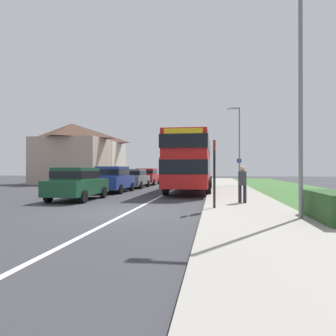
{
  "coord_description": "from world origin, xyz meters",
  "views": [
    {
      "loc": [
        2.99,
        -10.76,
        1.53
      ],
      "look_at": [
        0.57,
        5.65,
        1.6
      ],
      "focal_mm": 33.44,
      "sensor_mm": 36.0,
      "label": 1
    }
  ],
  "objects": [
    {
      "name": "ground_plane",
      "position": [
        0.0,
        0.0,
        0.0
      ],
      "size": [
        120.0,
        120.0,
        0.0
      ],
      "primitive_type": "plane",
      "color": "#38383D"
    },
    {
      "name": "lane_marking_centre",
      "position": [
        0.0,
        8.0,
        0.0
      ],
      "size": [
        0.14,
        60.0,
        0.01
      ],
      "primitive_type": "cube",
      "color": "silver",
      "rests_on": "ground_plane"
    },
    {
      "name": "pavement_near_side",
      "position": [
        4.2,
        6.0,
        0.06
      ],
      "size": [
        3.2,
        68.0,
        0.12
      ],
      "primitive_type": "cube",
      "color": "#9E998E",
      "rests_on": "ground_plane"
    },
    {
      "name": "grass_verge_seaward",
      "position": [
        8.5,
        6.0,
        0.04
      ],
      "size": [
        6.0,
        68.0,
        0.08
      ],
      "primitive_type": "cube",
      "color": "#3D6B33",
      "rests_on": "ground_plane"
    },
    {
      "name": "roadside_hedge",
      "position": [
        6.3,
        -1.53,
        0.45
      ],
      "size": [
        1.1,
        2.66,
        0.9
      ],
      "primitive_type": "cube",
      "color": "#2D5128",
      "rests_on": "ground_plane"
    },
    {
      "name": "double_decker_bus",
      "position": [
        1.42,
        10.27,
        2.14
      ],
      "size": [
        2.8,
        10.32,
        3.7
      ],
      "color": "red",
      "rests_on": "ground_plane"
    },
    {
      "name": "parked_car_dark_green",
      "position": [
        -3.69,
        3.82,
        0.89
      ],
      "size": [
        1.91,
        4.15,
        1.61
      ],
      "color": "#19472D",
      "rests_on": "ground_plane"
    },
    {
      "name": "parked_car_blue",
      "position": [
        -3.6,
        9.15,
        0.94
      ],
      "size": [
        1.95,
        4.44,
        1.71
      ],
      "color": "navy",
      "rests_on": "ground_plane"
    },
    {
      "name": "parked_car_grey",
      "position": [
        -3.52,
        14.21,
        0.87
      ],
      "size": [
        1.94,
        4.35,
        1.56
      ],
      "color": "slate",
      "rests_on": "ground_plane"
    },
    {
      "name": "parked_car_red",
      "position": [
        -3.55,
        19.52,
        0.89
      ],
      "size": [
        2.01,
        4.32,
        1.62
      ],
      "color": "#B21E1E",
      "rests_on": "ground_plane"
    },
    {
      "name": "pedestrian_at_stop",
      "position": [
        4.17,
        2.67,
        0.98
      ],
      "size": [
        0.34,
        0.34,
        1.67
      ],
      "color": "#23232D",
      "rests_on": "ground_plane"
    },
    {
      "name": "bus_stop_sign",
      "position": [
        3.0,
        0.78,
        1.54
      ],
      "size": [
        0.09,
        0.52,
        2.6
      ],
      "color": "black",
      "rests_on": "ground_plane"
    },
    {
      "name": "cycle_route_sign",
      "position": [
        5.19,
        17.49,
        1.43
      ],
      "size": [
        0.44,
        0.08,
        2.52
      ],
      "color": "slate",
      "rests_on": "ground_plane"
    },
    {
      "name": "street_lamp_near",
      "position": [
        5.36,
        -1.27,
        4.11
      ],
      "size": [
        1.14,
        0.2,
        7.12
      ],
      "color": "slate",
      "rests_on": "ground_plane"
    },
    {
      "name": "street_lamp_mid",
      "position": [
        5.09,
        17.34,
        4.03
      ],
      "size": [
        1.14,
        0.2,
        6.98
      ],
      "color": "slate",
      "rests_on": "ground_plane"
    },
    {
      "name": "house_terrace_far_side",
      "position": [
        -12.01,
        23.51,
        3.21
      ],
      "size": [
        6.96,
        11.34,
        6.42
      ],
      "color": "tan",
      "rests_on": "ground_plane"
    }
  ]
}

